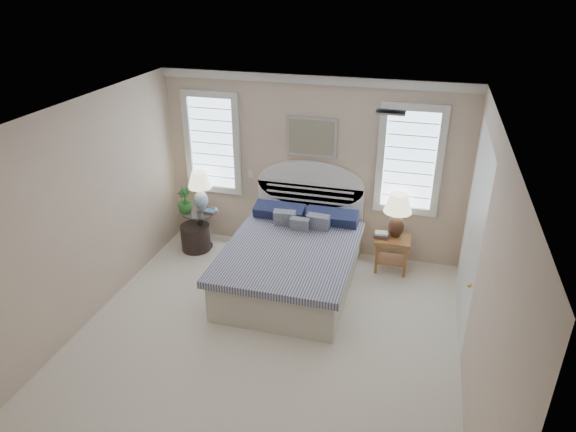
# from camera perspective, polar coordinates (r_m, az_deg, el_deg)

# --- Properties ---
(floor) EXTENTS (4.50, 5.00, 0.01)m
(floor) POSITION_cam_1_polar(r_m,az_deg,el_deg) (6.21, -3.01, -14.41)
(floor) COLOR beige
(floor) RESTS_ON ground
(ceiling) EXTENTS (4.50, 5.00, 0.01)m
(ceiling) POSITION_cam_1_polar(r_m,az_deg,el_deg) (4.92, -3.75, 10.37)
(ceiling) COLOR white
(ceiling) RESTS_ON wall_back
(wall_back) EXTENTS (4.50, 0.02, 2.70)m
(wall_back) POSITION_cam_1_polar(r_m,az_deg,el_deg) (7.63, 2.62, 5.43)
(wall_back) COLOR #C3AB92
(wall_back) RESTS_ON floor
(wall_left) EXTENTS (0.02, 5.00, 2.70)m
(wall_left) POSITION_cam_1_polar(r_m,az_deg,el_deg) (6.45, -22.66, -0.62)
(wall_left) COLOR #C3AB92
(wall_left) RESTS_ON floor
(wall_right) EXTENTS (0.02, 5.00, 2.70)m
(wall_right) POSITION_cam_1_polar(r_m,az_deg,el_deg) (5.25, 20.80, -6.46)
(wall_right) COLOR #C3AB92
(wall_right) RESTS_ON floor
(crown_molding) EXTENTS (4.50, 0.08, 0.12)m
(crown_molding) POSITION_cam_1_polar(r_m,az_deg,el_deg) (7.24, 2.76, 14.94)
(crown_molding) COLOR silver
(crown_molding) RESTS_ON wall_back
(hvac_vent) EXTENTS (0.30, 0.20, 0.02)m
(hvac_vent) POSITION_cam_1_polar(r_m,az_deg,el_deg) (5.45, 11.36, 11.26)
(hvac_vent) COLOR #B2B2B2
(hvac_vent) RESTS_ON ceiling
(switch_plate) EXTENTS (0.08, 0.01, 0.12)m
(switch_plate) POSITION_cam_1_polar(r_m,az_deg,el_deg) (7.93, -4.15, 4.67)
(switch_plate) COLOR silver
(switch_plate) RESTS_ON wall_back
(window_left) EXTENTS (0.90, 0.06, 1.60)m
(window_left) POSITION_cam_1_polar(r_m,az_deg,el_deg) (7.99, -8.37, 8.04)
(window_left) COLOR #C8E4FE
(window_left) RESTS_ON wall_back
(window_right) EXTENTS (0.90, 0.06, 1.60)m
(window_right) POSITION_cam_1_polar(r_m,az_deg,el_deg) (7.36, 13.36, 6.05)
(window_right) COLOR #C8E4FE
(window_right) RESTS_ON wall_back
(painting) EXTENTS (0.74, 0.04, 0.58)m
(painting) POSITION_cam_1_polar(r_m,az_deg,el_deg) (7.44, 2.63, 8.72)
(painting) COLOR silver
(painting) RESTS_ON wall_back
(closet_door) EXTENTS (0.02, 1.80, 2.40)m
(closet_door) POSITION_cam_1_polar(r_m,az_deg,el_deg) (6.37, 19.77, -1.97)
(closet_door) COLOR silver
(closet_door) RESTS_ON floor
(bed) EXTENTS (1.72, 2.28, 1.47)m
(bed) POSITION_cam_1_polar(r_m,az_deg,el_deg) (7.12, 0.57, -4.71)
(bed) COLOR beige
(bed) RESTS_ON floor
(side_table_left) EXTENTS (0.56, 0.56, 0.63)m
(side_table_left) POSITION_cam_1_polar(r_m,az_deg,el_deg) (8.12, -9.66, -1.02)
(side_table_left) COLOR black
(side_table_left) RESTS_ON floor
(nightstand_right) EXTENTS (0.50, 0.40, 0.53)m
(nightstand_right) POSITION_cam_1_polar(r_m,az_deg,el_deg) (7.56, 11.53, -3.37)
(nightstand_right) COLOR #965831
(nightstand_right) RESTS_ON floor
(floor_pot) EXTENTS (0.59, 0.59, 0.41)m
(floor_pot) POSITION_cam_1_polar(r_m,az_deg,el_deg) (8.16, -10.21, -2.34)
(floor_pot) COLOR black
(floor_pot) RESTS_ON floor
(lamp_left) EXTENTS (0.46, 0.46, 0.60)m
(lamp_left) POSITION_cam_1_polar(r_m,az_deg,el_deg) (7.98, -9.76, 3.29)
(lamp_left) COLOR white
(lamp_left) RESTS_ON side_table_left
(lamp_right) EXTENTS (0.51, 0.51, 0.65)m
(lamp_right) POSITION_cam_1_polar(r_m,az_deg,el_deg) (7.39, 12.09, 0.61)
(lamp_right) COLOR black
(lamp_right) RESTS_ON nightstand_right
(potted_plant) EXTENTS (0.26, 0.26, 0.40)m
(potted_plant) POSITION_cam_1_polar(r_m,az_deg,el_deg) (7.93, -11.41, 1.68)
(potted_plant) COLOR #347A30
(potted_plant) RESTS_ON side_table_left
(books_left) EXTENTS (0.20, 0.15, 0.05)m
(books_left) POSITION_cam_1_polar(r_m,az_deg,el_deg) (7.90, -8.64, 0.43)
(books_left) COLOR maroon
(books_left) RESTS_ON side_table_left
(books_right) EXTENTS (0.20, 0.15, 0.08)m
(books_right) POSITION_cam_1_polar(r_m,az_deg,el_deg) (7.45, 10.33, -2.09)
(books_right) COLOR maroon
(books_right) RESTS_ON nightstand_right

